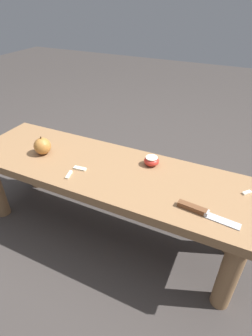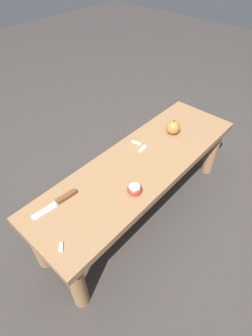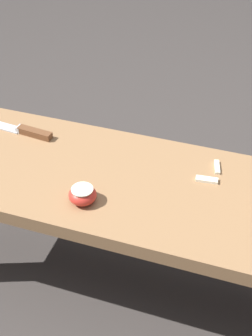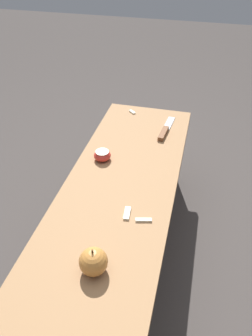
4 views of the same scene
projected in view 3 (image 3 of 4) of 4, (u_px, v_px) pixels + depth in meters
name	position (u px, v px, depth m)	size (l,w,h in m)	color
ground_plane	(160.00, 288.00, 1.43)	(8.00, 8.00, 0.00)	#383330
wooden_bench	(165.00, 210.00, 1.22)	(1.33, 0.41, 0.41)	olive
knife	(27.00, 131.00, 1.36)	(0.22, 0.05, 0.02)	#B7BABF
apple_cut	(83.00, 195.00, 1.13)	(0.07, 0.07, 0.04)	red
apple_slice_center	(217.00, 167.00, 1.24)	(0.02, 0.06, 0.01)	white
apple_slice_near_bowl	(207.00, 180.00, 1.20)	(0.06, 0.02, 0.01)	white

